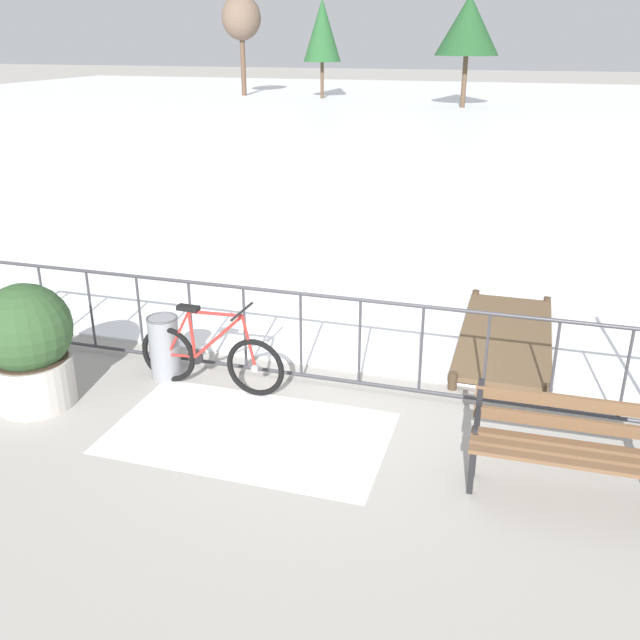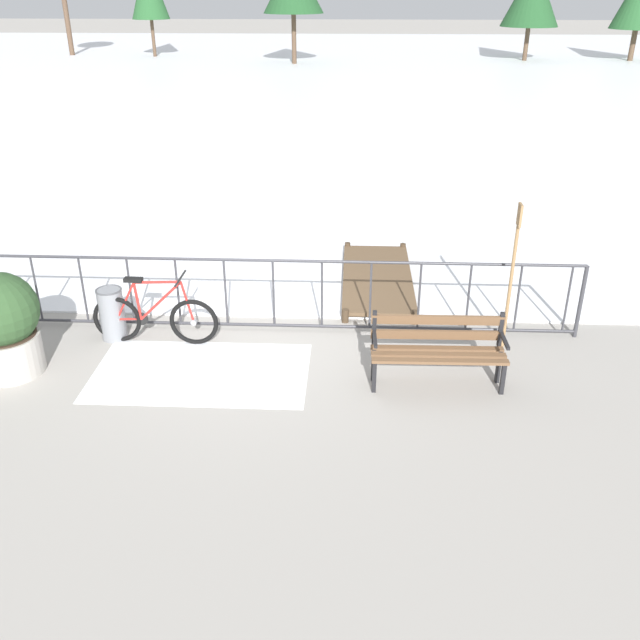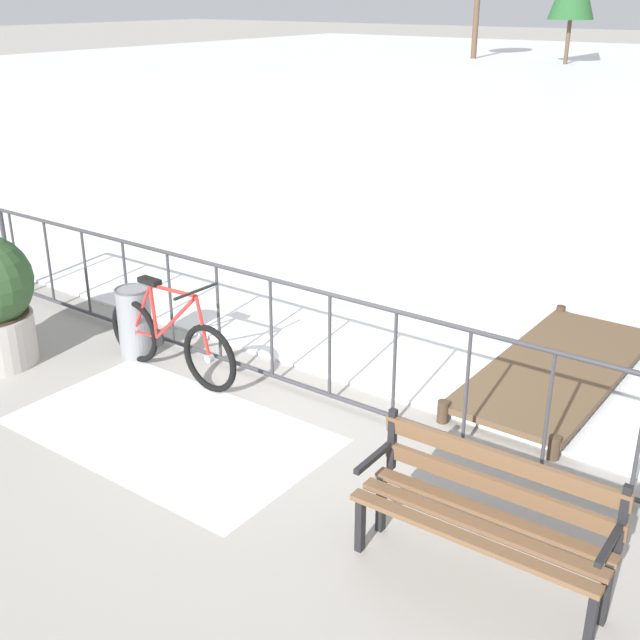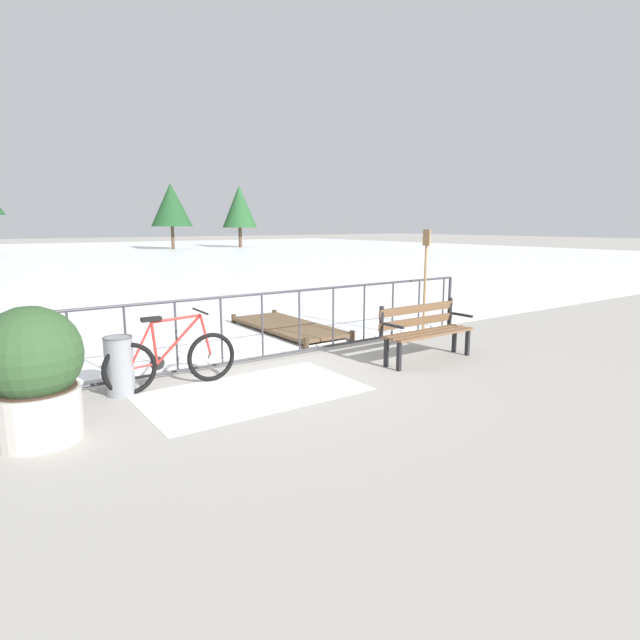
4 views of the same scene
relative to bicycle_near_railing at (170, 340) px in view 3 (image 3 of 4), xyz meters
name	(u,v)px [view 3 (image 3 of 4)]	position (x,y,z in m)	size (l,w,h in m)	color
ground_plane	(300,393)	(1.22, 0.44, -0.37)	(160.00, 160.00, 0.00)	#9E9991
snow_patch	(170,430)	(0.75, -0.76, -0.36)	(2.69, 1.57, 0.01)	white
railing_fence	(300,338)	(1.22, 0.44, 0.19)	(9.06, 0.06, 1.07)	#38383D
bicycle_near_railing	(170,340)	(0.00, 0.00, 0.00)	(1.71, 0.52, 0.97)	black
park_bench	(486,508)	(3.67, -0.86, 0.14)	(1.61, 0.51, 0.89)	brown
trash_bin	(135,322)	(-0.62, 0.11, 0.00)	(0.35, 0.35, 0.73)	gray
wooden_dock	(558,368)	(3.04, 2.12, -0.25)	(1.10, 2.86, 0.20)	brown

